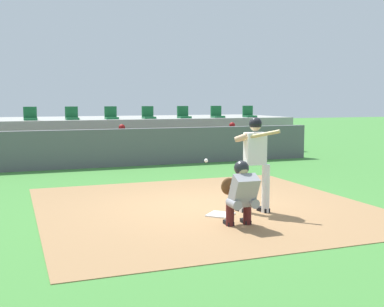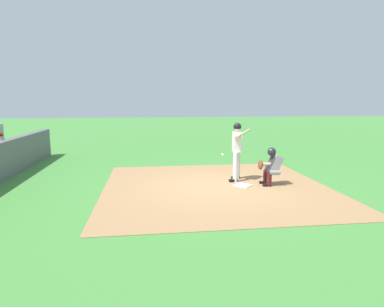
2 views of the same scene
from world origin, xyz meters
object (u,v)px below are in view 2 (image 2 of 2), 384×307
object	(u,v)px
home_plate	(243,185)
dugout_player_1	(4,148)
batter_at_plate	(237,148)
catcher_crouched	(271,165)

from	to	relation	value
home_plate	dugout_player_1	xyz separation A→B (m)	(4.11, 8.14, 0.65)
batter_at_plate	dugout_player_1	xyz separation A→B (m)	(3.42, 8.14, -0.36)
home_plate	batter_at_plate	size ratio (longest dim) A/B	0.24
dugout_player_1	home_plate	bearing A→B (deg)	-116.80
batter_at_plate	catcher_crouched	size ratio (longest dim) A/B	0.99
home_plate	dugout_player_1	distance (m)	9.15
catcher_crouched	home_plate	bearing A→B (deg)	89.81
home_plate	catcher_crouched	size ratio (longest dim) A/B	0.24
catcher_crouched	batter_at_plate	bearing A→B (deg)	50.61
home_plate	batter_at_plate	world-z (taller)	batter_at_plate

